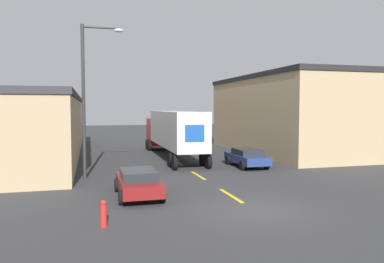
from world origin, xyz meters
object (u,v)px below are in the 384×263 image
object	(u,v)px
parked_car_right_mid	(247,157)
street_lamp	(88,91)
parked_car_left_near	(138,182)
semi_truck	(172,130)
fire_hydrant	(104,214)

from	to	relation	value
parked_car_right_mid	street_lamp	size ratio (longest dim) A/B	0.48
parked_car_left_near	parked_car_right_mid	bearing A→B (deg)	39.12
semi_truck	parked_car_left_near	world-z (taller)	semi_truck
parked_car_right_mid	street_lamp	xyz separation A→B (m)	(-10.84, -1.64, 4.47)
fire_hydrant	parked_car_right_mid	bearing A→B (deg)	47.28
parked_car_right_mid	parked_car_left_near	bearing A→B (deg)	-140.88
semi_truck	fire_hydrant	bearing A→B (deg)	-108.94
parked_car_left_near	street_lamp	distance (m)	7.32
parked_car_left_near	street_lamp	bearing A→B (deg)	112.70
street_lamp	parked_car_left_near	bearing A→B (deg)	-67.30
semi_truck	parked_car_left_near	xyz separation A→B (m)	(-4.59, -13.54, -1.64)
parked_car_left_near	fire_hydrant	xyz separation A→B (m)	(-1.75, -4.21, -0.23)
parked_car_right_mid	parked_car_left_near	xyz separation A→B (m)	(-8.60, -7.00, 0.00)
parked_car_right_mid	street_lamp	distance (m)	11.84
semi_truck	parked_car_right_mid	distance (m)	7.85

